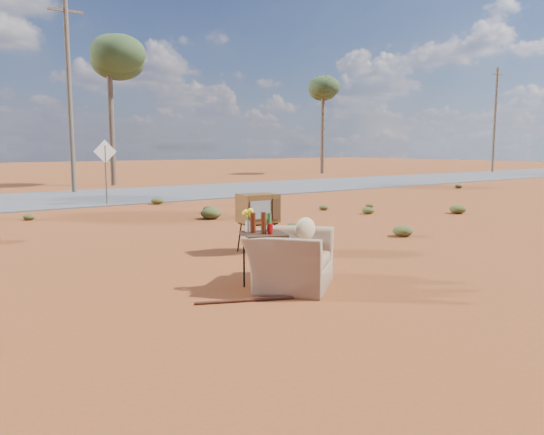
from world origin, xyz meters
TOP-DOWN VIEW (x-y plane):
  - ground at (0.00, 0.00)m, footprint 140.00×140.00m
  - highway at (0.00, 15.00)m, footprint 140.00×7.00m
  - armchair at (-0.07, 0.02)m, footprint 1.53×1.59m
  - tv_unit at (0.94, 2.25)m, footprint 0.74×0.63m
  - side_table at (-0.54, 0.08)m, footprint 0.70×0.70m
  - rusty_bar at (-0.92, -0.34)m, footprint 1.42×0.66m
  - road_sign at (1.50, 12.00)m, footprint 0.78×0.06m
  - eucalyptus_center at (5.00, 21.00)m, footprint 3.20×3.20m
  - eucalyptus_right at (22.00, 24.00)m, footprint 3.20×3.20m
  - utility_pole_center at (2.00, 17.50)m, footprint 1.40×0.20m
  - utility_pole_east at (34.00, 17.50)m, footprint 1.40×0.20m
  - scrub_patch at (-0.82, 4.41)m, footprint 17.49×8.07m

SIDE VIEW (x-z plane):
  - ground at x=0.00m, z-range 0.00..0.00m
  - highway at x=0.00m, z-range 0.00..0.04m
  - rusty_bar at x=-0.92m, z-range 0.00..0.04m
  - scrub_patch at x=-0.82m, z-range -0.03..0.30m
  - armchair at x=-0.07m, z-range -0.04..1.02m
  - tv_unit at x=0.94m, z-range 0.26..1.35m
  - side_table at x=-0.54m, z-range 0.26..1.37m
  - road_sign at x=1.50m, z-range 0.41..2.60m
  - utility_pole_center at x=2.00m, z-range 0.15..8.15m
  - utility_pole_east at x=34.00m, z-range 0.15..8.15m
  - eucalyptus_right at x=22.00m, z-range 2.39..9.49m
  - eucalyptus_center at x=5.00m, z-range 2.63..10.23m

